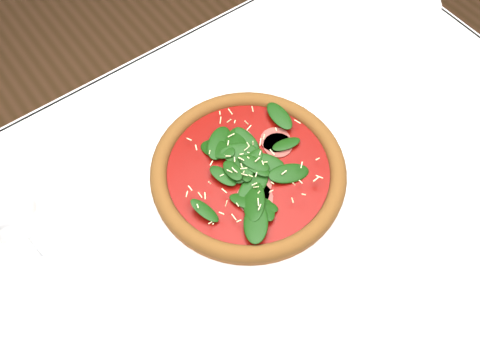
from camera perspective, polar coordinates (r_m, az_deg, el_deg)
ground at (r=1.55m, az=0.71°, el=-16.52°), size 6.00×6.00×0.00m
dining_table at (r=0.94m, az=1.14°, el=-6.97°), size 1.21×0.81×0.75m
plate at (r=0.87m, az=0.87°, el=0.39°), size 0.37×0.37×0.02m
pizza at (r=0.86m, az=0.89°, el=1.11°), size 0.40×0.40×0.04m
wine_glass at (r=0.76m, az=-23.34°, el=-3.22°), size 0.08×0.08×0.20m
saucer_far at (r=1.19m, az=16.97°, el=17.65°), size 0.15×0.15×0.01m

